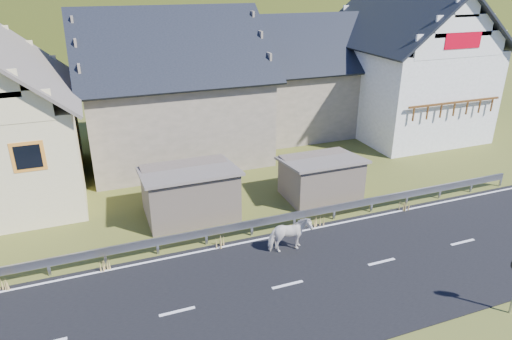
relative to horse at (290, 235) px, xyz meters
name	(u,v)px	position (x,y,z in m)	size (l,w,h in m)	color
ground	(287,286)	(-0.98, -2.00, -0.76)	(160.00, 160.00, 0.00)	#4C511D
road	(288,285)	(-0.98, -2.00, -0.74)	(60.00, 7.00, 0.04)	black
lane_markings	(288,285)	(-0.98, -2.00, -0.71)	(60.00, 6.60, 0.01)	silver
guardrail	(252,224)	(-0.98, 1.68, -0.19)	(28.10, 0.09, 0.75)	#93969B
shed_left	(190,193)	(-2.98, 4.50, 0.34)	(4.30, 3.30, 2.40)	#716352
shed_right	(321,178)	(3.52, 4.00, 0.24)	(3.80, 2.90, 2.20)	#716352
house_stone_a	(170,78)	(-1.98, 13.00, 3.88)	(10.80, 9.80, 8.90)	gray
house_stone_b	(306,68)	(8.02, 15.00, 3.48)	(9.80, 8.80, 8.10)	gray
house_white	(404,58)	(14.02, 12.00, 4.30)	(8.80, 10.80, 9.70)	white
mountain	(110,58)	(4.02, 178.00, -20.76)	(440.00, 280.00, 260.00)	#253211
horse	(290,235)	(0.00, 0.00, 0.00)	(1.70, 0.77, 1.43)	white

